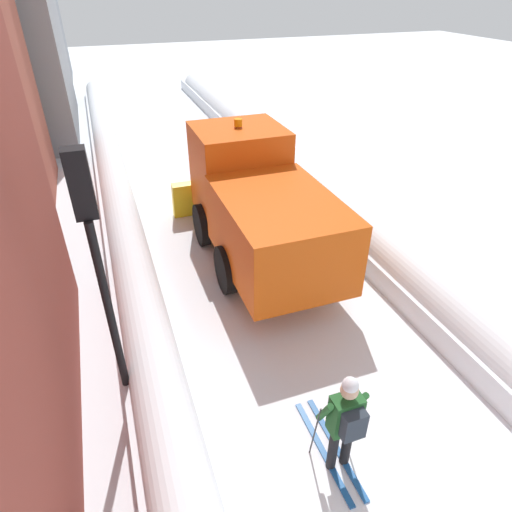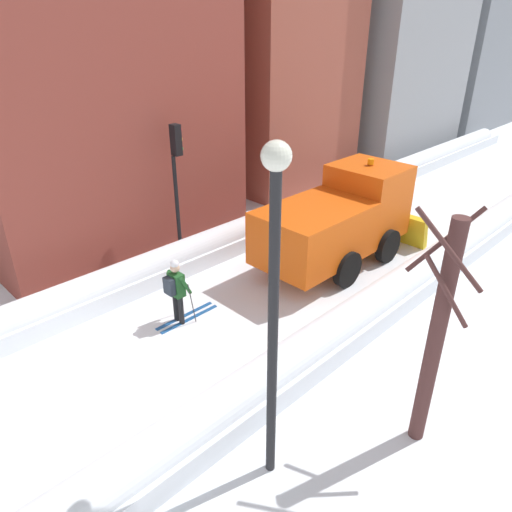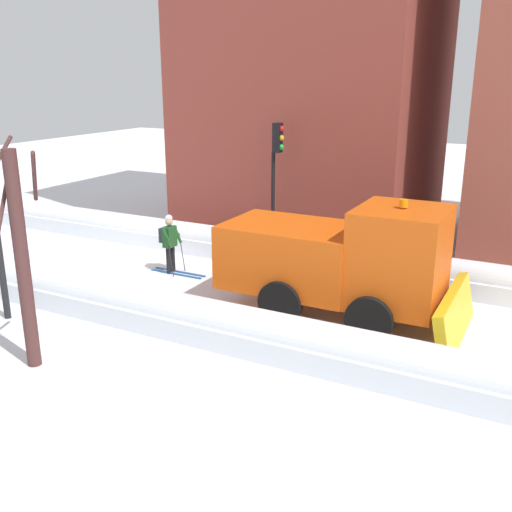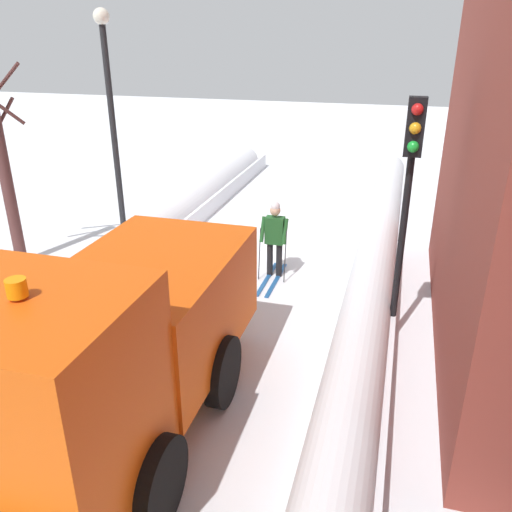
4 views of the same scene
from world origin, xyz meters
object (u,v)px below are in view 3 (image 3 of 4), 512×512
plow_truck (342,260)px  traffic_light_pole (276,165)px  skier (170,241)px  bare_tree_near (22,257)px

plow_truck → traffic_light_pole: bearing=-135.2°
plow_truck → traffic_light_pole: size_ratio=1.37×
skier → bare_tree_near: 6.42m
plow_truck → traffic_light_pole: 5.25m
plow_truck → bare_tree_near: (5.39, -4.78, 0.88)m
skier → traffic_light_pole: 4.08m
plow_truck → bare_tree_near: bare_tree_near is taller
plow_truck → bare_tree_near: 7.26m
traffic_light_pole → bare_tree_near: bare_tree_near is taller
plow_truck → traffic_light_pole: traffic_light_pole is taller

